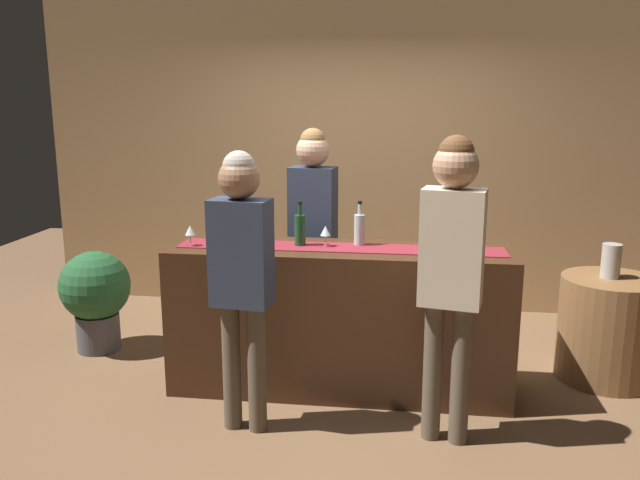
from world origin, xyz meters
The scene contains 16 objects.
ground_plane centered at (0.00, 0.00, 0.00)m, with size 10.00×10.00×0.00m, color brown.
back_wall centered at (0.00, 1.90, 1.45)m, with size 6.00×0.12×2.90m, color tan.
bar_counter centered at (0.00, 0.00, 0.50)m, with size 2.27×0.60×0.99m, color #3D2314.
counter_runner_cloth centered at (0.00, 0.00, 1.00)m, with size 2.16×0.28×0.01m, color maroon.
wine_bottle_green centered at (-0.27, 0.03, 1.11)m, with size 0.07×0.07×0.30m.
wine_bottle_amber centered at (0.73, 0.03, 1.11)m, with size 0.07×0.07×0.30m.
wine_bottle_clear centered at (0.12, 0.09, 1.11)m, with size 0.07×0.07×0.30m.
wine_glass_near_customer centered at (-0.10, 0.01, 1.10)m, with size 0.07×0.07×0.14m.
wine_glass_mid_counter centered at (-0.99, -0.09, 1.10)m, with size 0.07×0.07×0.14m.
wine_glass_far_end centered at (-0.60, -0.10, 1.10)m, with size 0.07×0.07×0.14m.
bartender centered at (-0.26, 0.58, 1.09)m, with size 0.36×0.25×1.75m.
customer_sipping centered at (0.68, -0.61, 1.11)m, with size 0.37×0.26×1.77m.
customer_browsing centered at (-0.50, -0.64, 1.04)m, with size 0.36×0.24×1.68m.
round_side_table centered at (1.87, 0.41, 0.37)m, with size 0.68×0.68×0.74m, color brown.
vase_on_side_table centered at (1.85, 0.42, 0.86)m, with size 0.13×0.13×0.24m, color #A8A399.
potted_plant_tall centered at (-1.97, 0.44, 0.46)m, with size 0.55×0.55×0.80m.
Camera 1 is at (0.42, -4.15, 1.96)m, focal length 36.30 mm.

